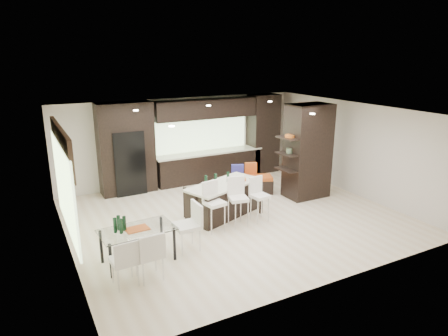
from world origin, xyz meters
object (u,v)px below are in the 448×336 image
stool_mid (238,207)px  bench (249,185)px  chair_near (149,257)px  kitchen_island (224,200)px  chair_end (187,229)px  stool_left (215,212)px  stool_right (260,204)px  floor_vase (296,176)px  chair_far (124,264)px  dining_table (138,245)px

stool_mid → bench: (1.48, 1.90, -0.23)m
stool_mid → chair_near: 2.92m
bench → chair_near: 5.20m
stool_mid → chair_near: (-2.62, -1.29, -0.04)m
kitchen_island → chair_end: chair_end is taller
stool_left → bench: 2.85m
stool_right → floor_vase: size_ratio=0.71×
stool_mid → chair_far: (-3.08, -1.28, -0.06)m
stool_left → dining_table: 2.08m
stool_right → chair_far: (-3.71, -1.29, -0.03)m
stool_left → bench: bearing=33.2°
stool_right → chair_near: 3.50m
stool_left → chair_end: (-0.93, -0.56, -0.01)m
stool_right → stool_mid: bearing=174.4°
floor_vase → chair_end: (-4.07, -1.55, -0.16)m
stool_left → stool_mid: size_ratio=0.99×
stool_left → dining_table: stool_left is taller
bench → chair_end: (-3.04, -2.46, 0.22)m
stool_left → stool_mid: 0.63m
stool_mid → stool_right: bearing=13.3°
stool_right → chair_near: stool_right is taller
kitchen_island → stool_left: (-0.63, -0.75, 0.06)m
dining_table → chair_near: 0.74m
stool_mid → dining_table: (-2.62, -0.56, -0.14)m
stool_left → chair_near: stool_left is taller
bench → floor_vase: 1.42m
stool_right → kitchen_island: bearing=123.4°
stool_mid → chair_far: size_ratio=1.14×
bench → dining_table: 4.79m
stool_mid → chair_near: bearing=-142.0°
chair_far → stool_mid: bearing=18.6°
floor_vase → chair_far: (-5.59, -2.27, -0.21)m
kitchen_island → stool_right: 0.97m
kitchen_island → stool_left: stool_left is taller
chair_near → chair_far: bearing=175.7°
stool_mid → stool_left: bearing=-168.3°
chair_end → chair_far: bearing=115.1°
chair_end → floor_vase: bearing=-69.4°
stool_left → stool_right: (1.26, 0.01, -0.03)m
floor_vase → chair_end: floor_vase is taller
stool_left → stool_right: size_ratio=1.07×
chair_near → stool_left: bearing=30.0°
floor_vase → chair_near: (-5.13, -2.28, -0.19)m
stool_mid → stool_right: size_ratio=1.08×
stool_right → chair_near: bearing=-165.1°
bench → chair_far: size_ratio=1.59×
kitchen_island → stool_left: bearing=-150.2°
dining_table → chair_far: chair_far is taller
kitchen_island → dining_table: 2.94m
kitchen_island → chair_near: size_ratio=2.29×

